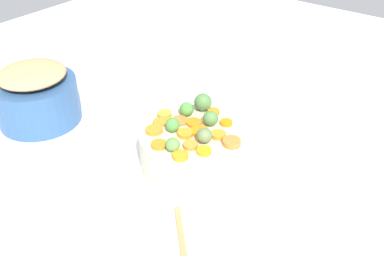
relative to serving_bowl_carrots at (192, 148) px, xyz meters
The scene contains 26 objects.
tabletop 0.08m from the serving_bowl_carrots, 52.15° to the left, with size 2.40×2.40×0.02m, color white.
serving_bowl_carrots is the anchor object (origin of this frame).
metal_pot 0.44m from the serving_bowl_carrots, 167.66° to the right, with size 0.21×0.21×0.11m, color navy.
stuffing_mound 0.45m from the serving_bowl_carrots, 167.66° to the right, with size 0.17×0.17×0.04m, color tan.
carrot_slice_0 0.11m from the serving_bowl_carrots, 65.52° to the right, with size 0.03×0.03×0.01m, color orange.
carrot_slice_1 0.10m from the serving_bowl_carrots, 104.84° to the right, with size 0.03×0.03×0.01m, color orange.
carrot_slice_2 0.07m from the serving_bowl_carrots, 162.32° to the left, with size 0.04×0.04×0.01m, color orange.
carrot_slice_3 0.10m from the serving_bowl_carrots, 143.04° to the right, with size 0.04×0.04×0.01m, color orange.
carrot_slice_4 0.09m from the serving_bowl_carrots, 34.97° to the right, with size 0.03×0.03×0.01m, color orange.
carrot_slice_5 0.05m from the serving_bowl_carrots, 27.90° to the left, with size 0.04×0.04×0.01m, color orange.
carrot_slice_6 0.06m from the serving_bowl_carrots, 119.54° to the left, with size 0.04×0.04×0.01m, color orange.
carrot_slice_7 0.10m from the serving_bowl_carrots, behind, with size 0.03×0.03×0.01m, color orange.
carrot_slice_8 0.08m from the serving_bowl_carrots, 19.03° to the left, with size 0.03×0.03×0.01m, color orange.
carrot_slice_9 0.09m from the serving_bowl_carrots, 168.17° to the right, with size 0.03×0.03×0.01m, color orange.
carrot_slice_10 0.10m from the serving_bowl_carrots, 92.85° to the left, with size 0.03×0.03×0.01m, color orange.
carrot_slice_11 0.11m from the serving_bowl_carrots, ahead, with size 0.04×0.04×0.01m, color orange.
carrot_slice_12 0.10m from the serving_bowl_carrots, 58.51° to the left, with size 0.03×0.03×0.01m, color orange.
carrot_slice_13 0.05m from the serving_bowl_carrots, 99.48° to the right, with size 0.03×0.03×0.01m, color orange.
carrot_slice_14 0.07m from the serving_bowl_carrots, 56.32° to the right, with size 0.03×0.03×0.01m, color orange.
brussels_sprout_0 0.12m from the serving_bowl_carrots, 111.62° to the left, with size 0.04×0.04×0.04m, color #456C37.
brussels_sprout_1 0.10m from the serving_bowl_carrots, 82.78° to the right, with size 0.03×0.03×0.03m, color #52823D.
brussels_sprout_2 0.07m from the serving_bowl_carrots, 147.34° to the right, with size 0.03×0.03×0.03m, color #428437.
brussels_sprout_3 0.09m from the serving_bowl_carrots, 137.18° to the left, with size 0.03×0.03×0.03m, color #428234.
brussels_sprout_4 0.08m from the serving_bowl_carrots, 19.43° to the right, with size 0.03×0.03×0.03m, color #576B3F.
brussels_sprout_5 0.08m from the serving_bowl_carrots, 70.70° to the left, with size 0.03×0.03×0.03m, color #456E38.
dish_towel 0.43m from the serving_bowl_carrots, 113.48° to the left, with size 0.19×0.14×0.01m, color #9CA8BD.
Camera 1 is at (0.44, -0.67, 0.64)m, focal length 40.51 mm.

